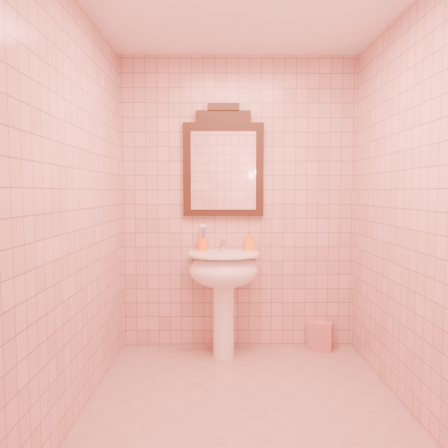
{
  "coord_description": "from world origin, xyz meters",
  "views": [
    {
      "loc": [
        -0.16,
        -2.63,
        1.35
      ],
      "look_at": [
        -0.13,
        0.55,
        1.12
      ],
      "focal_mm": 35.0,
      "sensor_mm": 36.0,
      "label": 1
    }
  ],
  "objects_px": {
    "toothbrush_cup": "(203,244)",
    "towel": "(321,336)",
    "pedestal_sink": "(224,278)",
    "mirror": "(223,165)",
    "soap_dispenser": "(249,241)"
  },
  "relations": [
    {
      "from": "pedestal_sink",
      "to": "towel",
      "type": "height_order",
      "value": "pedestal_sink"
    },
    {
      "from": "pedestal_sink",
      "to": "mirror",
      "type": "distance_m",
      "value": 0.95
    },
    {
      "from": "soap_dispenser",
      "to": "towel",
      "type": "height_order",
      "value": "soap_dispenser"
    },
    {
      "from": "soap_dispenser",
      "to": "towel",
      "type": "bearing_deg",
      "value": -5.06
    },
    {
      "from": "pedestal_sink",
      "to": "soap_dispenser",
      "type": "relative_size",
      "value": 5.19
    },
    {
      "from": "pedestal_sink",
      "to": "toothbrush_cup",
      "type": "relative_size",
      "value": 4.35
    },
    {
      "from": "toothbrush_cup",
      "to": "towel",
      "type": "relative_size",
      "value": 0.83
    },
    {
      "from": "pedestal_sink",
      "to": "towel",
      "type": "xyz_separation_m",
      "value": [
        0.84,
        0.17,
        -0.54
      ]
    },
    {
      "from": "toothbrush_cup",
      "to": "soap_dispenser",
      "type": "distance_m",
      "value": 0.39
    },
    {
      "from": "pedestal_sink",
      "to": "soap_dispenser",
      "type": "bearing_deg",
      "value": 32.31
    },
    {
      "from": "toothbrush_cup",
      "to": "towel",
      "type": "height_order",
      "value": "toothbrush_cup"
    },
    {
      "from": "mirror",
      "to": "toothbrush_cup",
      "type": "xyz_separation_m",
      "value": [
        -0.18,
        -0.05,
        -0.67
      ]
    },
    {
      "from": "toothbrush_cup",
      "to": "towel",
      "type": "bearing_deg",
      "value": 1.25
    },
    {
      "from": "toothbrush_cup",
      "to": "pedestal_sink",
      "type": "bearing_deg",
      "value": -39.89
    },
    {
      "from": "pedestal_sink",
      "to": "toothbrush_cup",
      "type": "bearing_deg",
      "value": 140.11
    }
  ]
}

